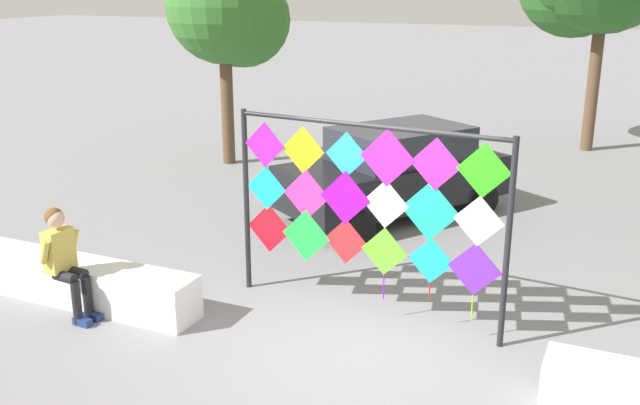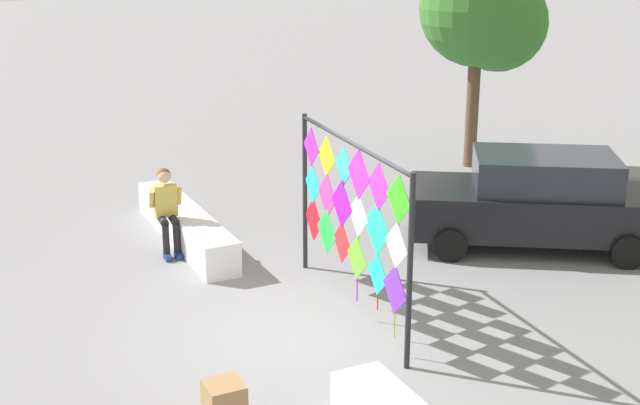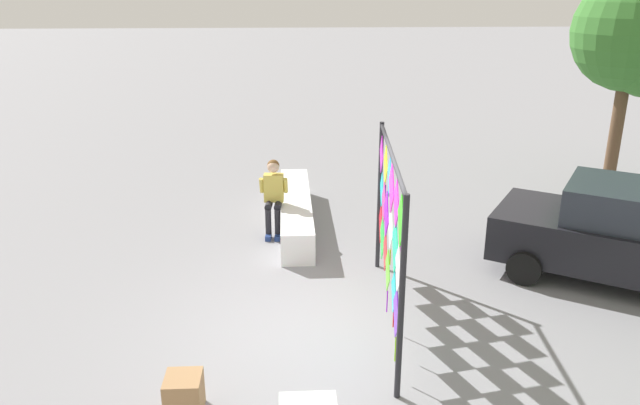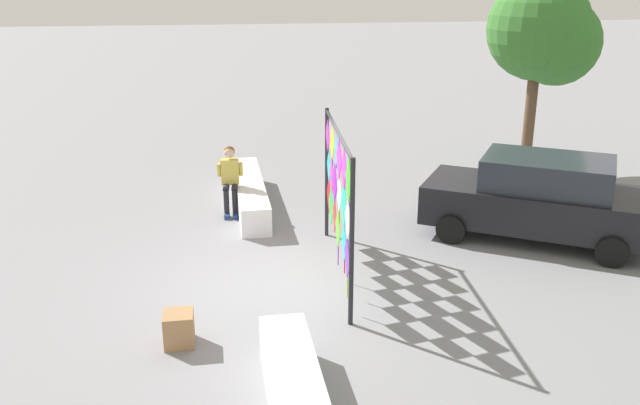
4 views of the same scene
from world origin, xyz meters
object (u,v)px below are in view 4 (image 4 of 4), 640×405
kite_display_rack (337,187)px  seated_vendor (230,175)px  parked_car (539,198)px  cardboard_box_large (179,329)px  tree_broadleaf (545,32)px

kite_display_rack → seated_vendor: (-3.26, -1.58, -0.69)m
kite_display_rack → parked_car: bearing=103.4°
kite_display_rack → cardboard_box_large: size_ratio=7.68×
parked_car → tree_broadleaf: size_ratio=0.92×
seated_vendor → cardboard_box_large: (5.11, -0.91, -0.59)m
cardboard_box_large → tree_broadleaf: 11.70m
kite_display_rack → parked_car: kite_display_rack is taller
kite_display_rack → cardboard_box_large: (1.86, -2.49, -1.27)m
kite_display_rack → seated_vendor: kite_display_rack is taller
seated_vendor → parked_car: bearing=67.4°
seated_vendor → tree_broadleaf: 8.38m
parked_car → cardboard_box_large: 7.06m
cardboard_box_large → parked_car: bearing=113.4°
seated_vendor → tree_broadleaf: (-2.18, 7.68, 2.57)m
cardboard_box_large → tree_broadleaf: (-7.29, 8.59, 3.15)m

